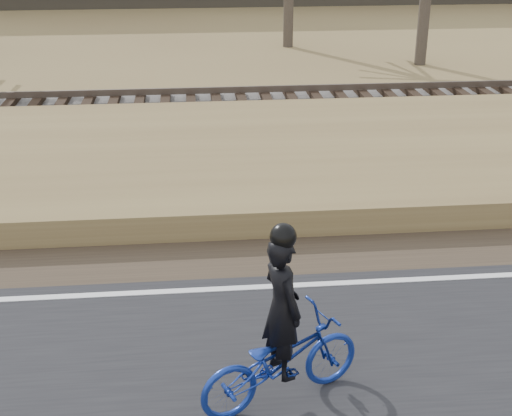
{
  "coord_description": "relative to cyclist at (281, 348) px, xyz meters",
  "views": [
    {
      "loc": [
        2.94,
        -8.15,
        4.86
      ],
      "look_at": [
        3.78,
        0.5,
        1.1
      ],
      "focal_mm": 50.0,
      "sensor_mm": 36.0,
      "label": 1
    }
  ],
  "objects": [
    {
      "name": "embankment",
      "position": [
        -3.78,
        6.35,
        -0.47
      ],
      "size": [
        120.0,
        5.0,
        0.44
      ],
      "primitive_type": "cube",
      "color": "olive",
      "rests_on": "ground"
    },
    {
      "name": "ballast",
      "position": [
        -3.78,
        10.15,
        -0.46
      ],
      "size": [
        120.0,
        3.0,
        0.45
      ],
      "primitive_type": "cube",
      "color": "slate",
      "rests_on": "ground"
    },
    {
      "name": "railroad",
      "position": [
        -3.78,
        10.15,
        -0.16
      ],
      "size": [
        120.0,
        2.4,
        0.29
      ],
      "color": "black",
      "rests_on": "ballast"
    },
    {
      "name": "cyclist",
      "position": [
        0.0,
        0.0,
        0.0
      ],
      "size": [
        1.92,
        1.29,
        2.02
      ],
      "rotation": [
        0.0,
        0.0,
        1.97
      ],
      "color": "navy",
      "rests_on": "road"
    }
  ]
}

